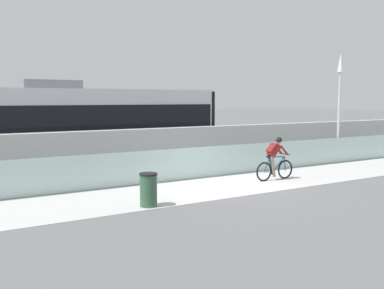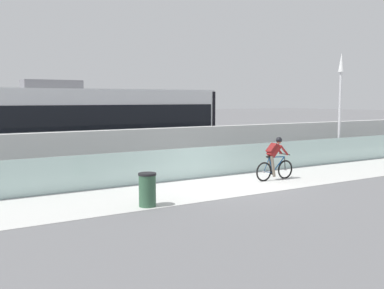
{
  "view_description": "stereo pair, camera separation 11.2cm",
  "coord_description": "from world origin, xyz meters",
  "px_view_note": "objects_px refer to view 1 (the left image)",
  "views": [
    {
      "loc": [
        -9.12,
        -12.27,
        3.01
      ],
      "look_at": [
        -0.04,
        2.35,
        1.25
      ],
      "focal_mm": 41.53,
      "sensor_mm": 36.0,
      "label": 1
    },
    {
      "loc": [
        -9.03,
        -12.33,
        3.01
      ],
      "look_at": [
        -0.04,
        2.35,
        1.25
      ],
      "focal_mm": 41.53,
      "sensor_mm": 36.0,
      "label": 2
    }
  ],
  "objects_px": {
    "cyclist_on_bike": "(275,159)",
    "trash_bin": "(149,190)",
    "lamp_post_antenna": "(339,93)",
    "tram": "(97,124)"
  },
  "relations": [
    {
      "from": "tram",
      "to": "cyclist_on_bike",
      "type": "bearing_deg",
      "value": -57.29
    },
    {
      "from": "tram",
      "to": "cyclist_on_bike",
      "type": "relative_size",
      "value": 6.25
    },
    {
      "from": "cyclist_on_bike",
      "to": "trash_bin",
      "type": "height_order",
      "value": "cyclist_on_bike"
    },
    {
      "from": "tram",
      "to": "trash_bin",
      "type": "distance_m",
      "value": 8.35
    },
    {
      "from": "tram",
      "to": "lamp_post_antenna",
      "type": "xyz_separation_m",
      "value": [
        10.42,
        -4.7,
        1.4
      ]
    },
    {
      "from": "lamp_post_antenna",
      "to": "trash_bin",
      "type": "xyz_separation_m",
      "value": [
        -11.87,
        -3.4,
        -2.81
      ]
    },
    {
      "from": "tram",
      "to": "lamp_post_antenna",
      "type": "height_order",
      "value": "lamp_post_antenna"
    },
    {
      "from": "lamp_post_antenna",
      "to": "trash_bin",
      "type": "relative_size",
      "value": 5.42
    },
    {
      "from": "tram",
      "to": "trash_bin",
      "type": "relative_size",
      "value": 11.52
    },
    {
      "from": "cyclist_on_bike",
      "to": "trash_bin",
      "type": "bearing_deg",
      "value": -167.94
    }
  ]
}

